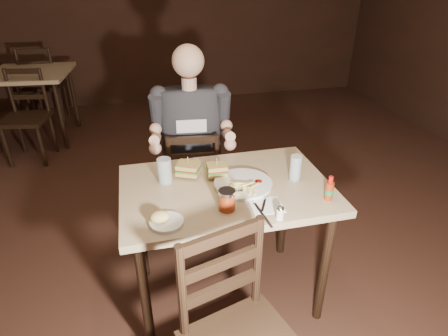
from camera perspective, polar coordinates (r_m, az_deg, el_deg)
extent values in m
plane|color=black|center=(2.63, -1.99, -13.81)|extent=(7.00, 7.00, 0.00)
cube|color=tan|center=(1.94, 0.34, -3.29)|extent=(1.08, 0.72, 0.04)
cylinder|color=black|center=(1.92, -11.83, -19.27)|extent=(0.05, 0.05, 0.73)
cylinder|color=black|center=(2.35, -12.63, -9.00)|extent=(0.05, 0.05, 0.73)
cylinder|color=black|center=(2.11, 15.07, -14.54)|extent=(0.05, 0.05, 0.73)
cylinder|color=black|center=(2.50, 9.14, -6.01)|extent=(0.05, 0.05, 0.73)
cube|color=tan|center=(4.60, -27.55, 12.67)|extent=(0.87, 0.87, 0.04)
cylinder|color=black|center=(5.09, -28.95, 9.07)|extent=(0.04, 0.04, 0.73)
cylinder|color=black|center=(4.31, -23.61, 7.19)|extent=(0.04, 0.04, 0.73)
cylinder|color=black|center=(4.90, -21.91, 9.92)|extent=(0.04, 0.04, 0.73)
cylinder|color=white|center=(1.93, 2.93, -2.53)|extent=(0.29, 0.29, 0.02)
ellipsoid|color=maroon|center=(1.93, 5.29, -2.04)|extent=(0.04, 0.04, 0.01)
cylinder|color=silver|center=(1.95, -9.04, -0.41)|extent=(0.07, 0.07, 0.13)
cylinder|color=silver|center=(1.99, 10.83, 0.02)|extent=(0.06, 0.06, 0.14)
cube|color=white|center=(1.79, 6.53, -5.71)|extent=(0.15, 0.14, 0.00)
cube|color=silver|center=(1.73, 5.72, -6.85)|extent=(0.03, 0.22, 0.01)
cube|color=silver|center=(1.80, 6.18, -5.22)|extent=(0.08, 0.15, 0.00)
cylinder|color=white|center=(1.68, -8.72, -8.29)|extent=(0.15, 0.15, 0.01)
ellipsoid|color=tan|center=(1.67, -9.78, -7.35)|extent=(0.09, 0.07, 0.05)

